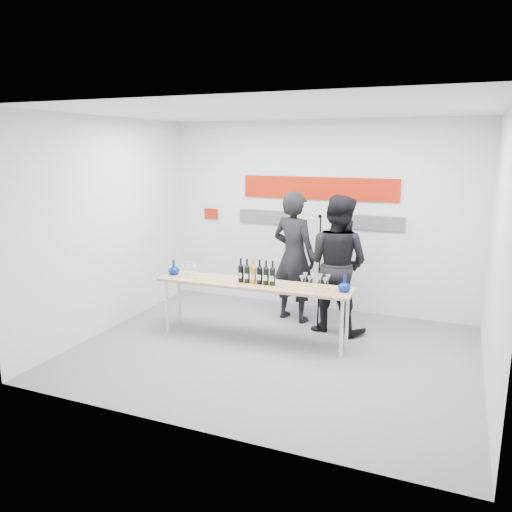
# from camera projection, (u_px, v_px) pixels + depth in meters

# --- Properties ---
(ground) EXTENTS (5.00, 5.00, 0.00)m
(ground) POSITION_uv_depth(u_px,v_px,m) (274.00, 351.00, 6.46)
(ground) COLOR slate
(ground) RESTS_ON ground
(back_wall) EXTENTS (5.00, 0.04, 3.00)m
(back_wall) POSITION_uv_depth(u_px,v_px,m) (318.00, 216.00, 7.94)
(back_wall) COLOR silver
(back_wall) RESTS_ON ground
(signage) EXTENTS (3.38, 0.02, 0.79)m
(signage) POSITION_uv_depth(u_px,v_px,m) (315.00, 197.00, 7.86)
(signage) COLOR #AB1A07
(signage) RESTS_ON back_wall
(tasting_table) EXTENTS (2.69, 0.61, 0.80)m
(tasting_table) POSITION_uv_depth(u_px,v_px,m) (253.00, 287.00, 6.71)
(tasting_table) COLOR tan
(tasting_table) RESTS_ON ground
(wine_bottles) EXTENTS (0.53, 0.09, 0.33)m
(wine_bottles) POSITION_uv_depth(u_px,v_px,m) (256.00, 272.00, 6.62)
(wine_bottles) COLOR black
(wine_bottles) RESTS_ON tasting_table
(decanter_left) EXTENTS (0.16, 0.16, 0.21)m
(decanter_left) POSITION_uv_depth(u_px,v_px,m) (174.00, 267.00, 7.11)
(decanter_left) COLOR navy
(decanter_left) RESTS_ON tasting_table
(decanter_right) EXTENTS (0.16, 0.16, 0.21)m
(decanter_right) POSITION_uv_depth(u_px,v_px,m) (344.00, 283.00, 6.27)
(decanter_right) COLOR navy
(decanter_right) RESTS_ON tasting_table
(glasses_left) EXTENTS (0.27, 0.23, 0.18)m
(glasses_left) POSITION_uv_depth(u_px,v_px,m) (190.00, 270.00, 6.99)
(glasses_left) COLOR silver
(glasses_left) RESTS_ON tasting_table
(glasses_right) EXTENTS (0.37, 0.23, 0.18)m
(glasses_right) POSITION_uv_depth(u_px,v_px,m) (315.00, 282.00, 6.38)
(glasses_right) COLOR silver
(glasses_right) RESTS_ON tasting_table
(presenter_left) EXTENTS (0.82, 0.65, 1.96)m
(presenter_left) POSITION_uv_depth(u_px,v_px,m) (294.00, 257.00, 7.44)
(presenter_left) COLOR black
(presenter_left) RESTS_ON ground
(presenter_right) EXTENTS (1.11, 0.96, 1.95)m
(presenter_right) POSITION_uv_depth(u_px,v_px,m) (337.00, 264.00, 7.02)
(presenter_right) COLOR black
(presenter_right) RESTS_ON ground
(mic_stand) EXTENTS (0.20, 0.20, 1.68)m
(mic_stand) POSITION_uv_depth(u_px,v_px,m) (318.00, 296.00, 7.11)
(mic_stand) COLOR black
(mic_stand) RESTS_ON ground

